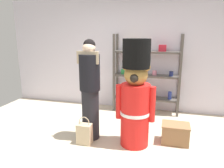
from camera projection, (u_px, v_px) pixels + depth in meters
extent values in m
plane|color=beige|center=(110.00, 154.00, 3.28)|extent=(6.40, 6.40, 0.00)
cube|color=silver|center=(135.00, 55.00, 5.04)|extent=(6.40, 0.12, 2.60)
cube|color=#4C4742|center=(114.00, 74.00, 4.89)|extent=(0.05, 0.05, 1.78)
cube|color=#4C4742|center=(180.00, 77.00, 4.52)|extent=(0.05, 0.05, 1.78)
cube|color=#4C4742|center=(117.00, 71.00, 5.17)|extent=(0.05, 0.05, 1.78)
cube|color=#4C4742|center=(179.00, 74.00, 4.81)|extent=(0.05, 0.05, 1.78)
cube|color=#4C4742|center=(145.00, 98.00, 4.98)|extent=(1.44, 0.30, 0.04)
cube|color=#4C4742|center=(146.00, 76.00, 4.86)|extent=(1.44, 0.30, 0.04)
cube|color=#4C4742|center=(147.00, 52.00, 4.73)|extent=(1.44, 0.30, 0.04)
cylinder|color=green|center=(123.00, 71.00, 4.97)|extent=(0.10, 0.10, 0.11)
cylinder|color=yellow|center=(138.00, 72.00, 4.88)|extent=(0.09, 0.09, 0.09)
cylinder|color=pink|center=(155.00, 73.00, 4.81)|extent=(0.10, 0.10, 0.10)
cylinder|color=navy|center=(171.00, 74.00, 4.69)|extent=(0.09, 0.09, 0.10)
cylinder|color=#B27226|center=(123.00, 92.00, 5.08)|extent=(0.07, 0.07, 0.18)
cylinder|color=#596B33|center=(138.00, 92.00, 5.01)|extent=(0.06, 0.06, 0.22)
cylinder|color=silver|center=(154.00, 93.00, 4.93)|extent=(0.08, 0.08, 0.23)
cylinder|color=navy|center=(170.00, 95.00, 4.82)|extent=(0.08, 0.08, 0.17)
cube|color=gold|center=(133.00, 48.00, 4.80)|extent=(0.20, 0.16, 0.11)
cube|color=#B21E2D|center=(162.00, 48.00, 4.63)|extent=(0.16, 0.13, 0.14)
cylinder|color=red|center=(135.00, 115.00, 3.45)|extent=(0.46, 0.46, 1.03)
cylinder|color=white|center=(135.00, 112.00, 3.44)|extent=(0.48, 0.48, 0.05)
sphere|color=#A67B3D|center=(136.00, 74.00, 3.29)|extent=(0.37, 0.37, 0.37)
sphere|color=#A67B3D|center=(126.00, 66.00, 3.30)|extent=(0.13, 0.13, 0.13)
sphere|color=#A67B3D|center=(146.00, 67.00, 3.22)|extent=(0.13, 0.13, 0.13)
cylinder|color=black|center=(137.00, 53.00, 3.21)|extent=(0.43, 0.43, 0.44)
cylinder|color=red|center=(119.00, 102.00, 3.46)|extent=(0.11, 0.11, 0.56)
cylinder|color=red|center=(152.00, 104.00, 3.33)|extent=(0.11, 0.11, 0.56)
sphere|color=black|center=(134.00, 78.00, 3.14)|extent=(0.13, 0.13, 0.13)
cylinder|color=black|center=(91.00, 114.00, 3.69)|extent=(0.29, 0.29, 0.87)
cylinder|color=black|center=(90.00, 72.00, 3.51)|extent=(0.34, 0.34, 0.60)
sphere|color=beige|center=(89.00, 48.00, 3.42)|extent=(0.21, 0.21, 0.21)
cube|color=tan|center=(88.00, 58.00, 3.39)|extent=(0.36, 0.04, 0.20)
sphere|color=black|center=(89.00, 45.00, 3.43)|extent=(0.20, 0.20, 0.20)
cube|color=#C1AD89|center=(84.00, 134.00, 3.54)|extent=(0.24, 0.16, 0.34)
torus|color=#C1AD89|center=(84.00, 122.00, 3.49)|extent=(0.18, 0.01, 0.18)
cube|color=olive|center=(175.00, 134.00, 3.57)|extent=(0.43, 0.32, 0.31)
cube|color=olive|center=(176.00, 125.00, 3.54)|extent=(0.45, 0.33, 0.02)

